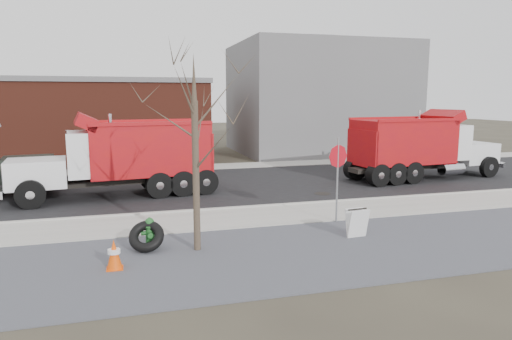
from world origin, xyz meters
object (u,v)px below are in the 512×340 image
object	(u,v)px
fire_hydrant	(150,234)
dump_truck_red_a	(420,145)
dump_truck_red_b	(124,154)
truck_tire	(146,236)
sandwich_board	(357,223)
stop_sign	(338,165)

from	to	relation	value
fire_hydrant	dump_truck_red_a	size ratio (longest dim) A/B	0.10
dump_truck_red_b	fire_hydrant	bearing A→B (deg)	88.41
truck_tire	sandwich_board	xyz separation A→B (m)	(5.98, -0.45, 0.04)
truck_tire	dump_truck_red_a	xyz separation A→B (m)	(13.73, 7.63, 1.33)
dump_truck_red_a	dump_truck_red_b	size ratio (longest dim) A/B	1.04
stop_sign	dump_truck_red_b	distance (m)	9.10
dump_truck_red_a	dump_truck_red_b	xyz separation A→B (m)	(-14.30, -0.26, 0.01)
truck_tire	dump_truck_red_a	bearing A→B (deg)	29.06
fire_hydrant	dump_truck_red_b	bearing A→B (deg)	94.10
sandwich_board	dump_truck_red_a	size ratio (longest dim) A/B	0.10
stop_sign	sandwich_board	xyz separation A→B (m)	(-0.13, -1.65, -1.46)
stop_sign	truck_tire	bearing A→B (deg)	-163.64
truck_tire	stop_sign	world-z (taller)	stop_sign
fire_hydrant	stop_sign	bearing A→B (deg)	7.93
fire_hydrant	stop_sign	world-z (taller)	stop_sign
truck_tire	dump_truck_red_b	world-z (taller)	dump_truck_red_b
stop_sign	sandwich_board	bearing A→B (deg)	-89.32
stop_sign	dump_truck_red_b	xyz separation A→B (m)	(-6.68, 6.18, -0.16)
stop_sign	fire_hydrant	bearing A→B (deg)	-165.57
sandwich_board	dump_truck_red_a	distance (m)	11.28
fire_hydrant	truck_tire	world-z (taller)	fire_hydrant
truck_tire	dump_truck_red_b	bearing A→B (deg)	94.37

